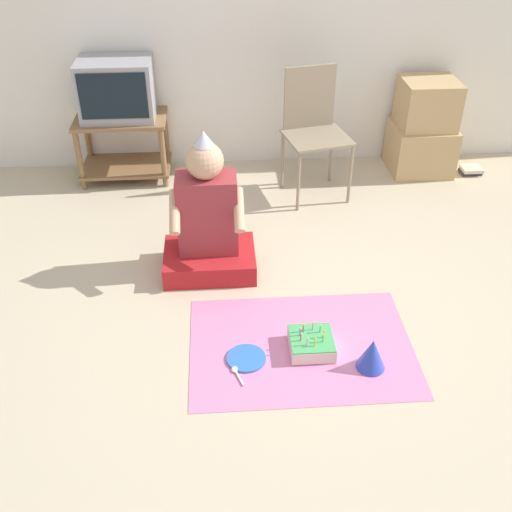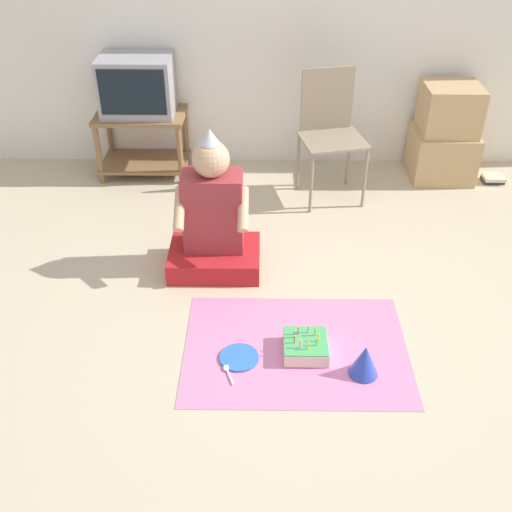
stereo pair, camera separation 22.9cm
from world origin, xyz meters
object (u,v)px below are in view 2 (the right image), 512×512
folding_chair (330,126)px  cardboard_box_stack (445,135)px  birthday_cake (305,346)px  person_seated (213,222)px  book_pile (493,179)px  party_hat_blue (365,360)px  tv (137,85)px  paper_plate (239,357)px

folding_chair → cardboard_box_stack: bearing=17.5°
folding_chair → birthday_cake: (-0.26, -1.82, -0.51)m
person_seated → folding_chair: bearing=51.6°
book_pile → birthday_cake: (-1.63, -2.00, 0.02)m
party_hat_blue → folding_chair: bearing=91.0°
tv → book_pile: (2.84, -0.16, -0.70)m
tv → party_hat_blue: 2.83m
folding_chair → person_seated: 1.30m
folding_chair → paper_plate: bearing=-108.1°
person_seated → paper_plate: size_ratio=4.43×
folding_chair → book_pile: bearing=7.7°
cardboard_box_stack → party_hat_blue: cardboard_box_stack is taller
tv → birthday_cake: tv is taller
cardboard_box_stack → birthday_cake: cardboard_box_stack is taller
tv → person_seated: bearing=-63.6°
cardboard_box_stack → party_hat_blue: (-0.92, -2.27, -0.26)m
tv → paper_plate: size_ratio=2.63×
cardboard_box_stack → paper_plate: (-1.56, -2.17, -0.34)m
folding_chair → party_hat_blue: size_ratio=5.24×
party_hat_blue → person_seated: bearing=130.8°
birthday_cake → party_hat_blue: 0.33m
birthday_cake → paper_plate: 0.36m
folding_chair → book_pile: size_ratio=5.48×
birthday_cake → party_hat_blue: (0.29, -0.15, 0.05)m
cardboard_box_stack → person_seated: size_ratio=0.81×
cardboard_box_stack → party_hat_blue: bearing=-112.0°
tv → cardboard_box_stack: (2.42, -0.04, -0.38)m
person_seated → birthday_cake: person_seated is taller
cardboard_box_stack → person_seated: bearing=-143.3°
book_pile → folding_chair: bearing=-172.3°
person_seated → birthday_cake: bearing=-56.4°
person_seated → party_hat_blue: person_seated is taller
tv → person_seated: size_ratio=0.59×
birthday_cake → paper_plate: bearing=-171.9°
cardboard_box_stack → paper_plate: size_ratio=3.61×
cardboard_box_stack → birthday_cake: 2.46m
tv → paper_plate: (0.86, -2.21, -0.72)m
cardboard_box_stack → person_seated: person_seated is taller
paper_plate → cardboard_box_stack: bearing=54.2°
party_hat_blue → paper_plate: bearing=171.1°
cardboard_box_stack → tv: bearing=179.0°
folding_chair → tv: bearing=166.8°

